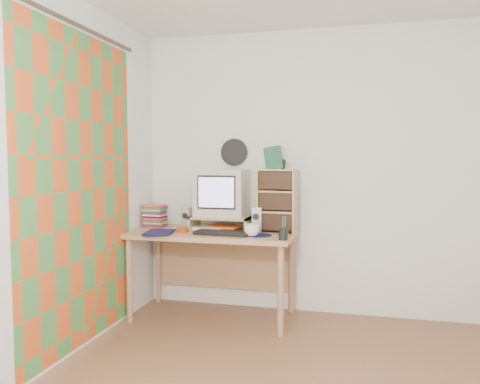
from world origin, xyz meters
The scene contains 20 objects.
back_wall centered at (0.00, 1.75, 1.25)m, with size 3.50×3.50×0.00m, color white.
left_wall centered at (-1.75, 0.00, 1.25)m, with size 3.50×3.50×0.00m, color white.
curtain centered at (-1.71, 0.48, 1.15)m, with size 2.20×2.20×0.00m, color #D0521D.
wall_disc centered at (-0.93, 1.73, 1.43)m, with size 0.25×0.25×0.02m, color black.
desk centered at (-1.03, 1.44, 0.62)m, with size 1.40×0.70×0.75m.
monitor_riser centered at (-0.98, 1.48, 0.84)m, with size 0.52×0.30×0.12m.
crt_monitor centered at (-0.99, 1.53, 1.07)m, with size 0.43×0.43×0.41m, color beige.
speaker_left centered at (-1.27, 1.40, 0.85)m, with size 0.07×0.07×0.20m, color #B7B7BC.
speaker_right centered at (-0.65, 1.42, 0.86)m, with size 0.08×0.08×0.21m, color #B7B7BC.
keyboard centered at (-0.89, 1.22, 0.77)m, with size 0.46×0.15×0.03m, color black.
dvd_stack centered at (-1.62, 1.51, 0.88)m, with size 0.19×0.13×0.26m, color brown, non-canonical shape.
cd_rack centered at (-0.49, 1.49, 1.02)m, with size 0.32×0.17×0.54m, color tan.
mug centered at (-0.64, 1.20, 0.80)m, with size 0.13×0.13×0.10m, color white.
diary centered at (-1.52, 1.12, 0.78)m, with size 0.26×0.20×0.05m, color #10103C.
mousepad centered at (-0.60, 1.26, 0.75)m, with size 0.22×0.22×0.00m, color black.
pen_cup centered at (-0.38, 1.11, 0.82)m, with size 0.07×0.07×0.14m, color black, non-canonical shape.
papers centered at (-1.02, 1.47, 0.77)m, with size 0.29×0.22×0.04m, color white, non-canonical shape.
red_box centered at (-1.26, 1.26, 0.77)m, with size 0.09×0.05×0.04m, color #AF3B12.
game_box centered at (-0.52, 1.47, 1.38)m, with size 0.15×0.03×0.19m, color #175331.
webcam centered at (-0.44, 1.49, 1.33)m, with size 0.05×0.05×0.08m, color black, non-canonical shape.
Camera 1 is at (0.17, -2.41, 1.37)m, focal length 35.00 mm.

